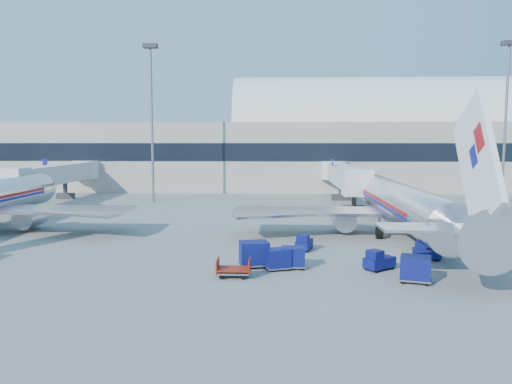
{
  "coord_description": "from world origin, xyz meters",
  "views": [
    {
      "loc": [
        -1.97,
        -41.77,
        8.95
      ],
      "look_at": [
        -3.97,
        6.0,
        3.99
      ],
      "focal_mm": 35.0,
      "sensor_mm": 36.0,
      "label": 1
    }
  ],
  "objects_px": {
    "airliner_main": "(406,206)",
    "jetbridge_mid": "(58,174)",
    "tug_lead": "(378,261)",
    "tug_left": "(304,243)",
    "cart_train_b": "(278,259)",
    "cart_open_red": "(234,271)",
    "mast_east": "(507,98)",
    "tug_right": "(425,252)",
    "cart_train_a": "(293,257)",
    "cart_train_c": "(254,254)",
    "cart_solo_near": "(416,268)",
    "mast_west": "(151,99)",
    "jetbridge_near": "(343,175)",
    "barrier_near": "(505,238)"
  },
  "relations": [
    {
      "from": "cart_train_b",
      "to": "cart_open_red",
      "type": "xyz_separation_m",
      "value": [
        -2.89,
        -1.95,
        -0.37
      ]
    },
    {
      "from": "tug_left",
      "to": "cart_open_red",
      "type": "xyz_separation_m",
      "value": [
        -5.02,
        -8.2,
        -0.2
      ]
    },
    {
      "from": "mast_west",
      "to": "cart_solo_near",
      "type": "xyz_separation_m",
      "value": [
        26.82,
        -40.59,
        -13.88
      ]
    },
    {
      "from": "mast_east",
      "to": "tug_right",
      "type": "xyz_separation_m",
      "value": [
        -20.74,
        -34.37,
        -14.18
      ]
    },
    {
      "from": "airliner_main",
      "to": "jetbridge_near",
      "type": "distance_m",
      "value": 26.43
    },
    {
      "from": "jetbridge_near",
      "to": "jetbridge_mid",
      "type": "distance_m",
      "value": 42.0
    },
    {
      "from": "mast_west",
      "to": "tug_right",
      "type": "xyz_separation_m",
      "value": [
        29.26,
        -34.37,
        -14.18
      ]
    },
    {
      "from": "tug_right",
      "to": "cart_train_b",
      "type": "height_order",
      "value": "cart_train_b"
    },
    {
      "from": "tug_left",
      "to": "cart_train_a",
      "type": "xyz_separation_m",
      "value": [
        -1.07,
        -5.83,
        0.19
      ]
    },
    {
      "from": "airliner_main",
      "to": "cart_train_b",
      "type": "bearing_deg",
      "value": -133.84
    },
    {
      "from": "jetbridge_mid",
      "to": "cart_solo_near",
      "type": "bearing_deg",
      "value": -45.12
    },
    {
      "from": "cart_open_red",
      "to": "tug_lead",
      "type": "bearing_deg",
      "value": 12.76
    },
    {
      "from": "jetbridge_mid",
      "to": "cart_open_red",
      "type": "distance_m",
      "value": 50.4
    },
    {
      "from": "airliner_main",
      "to": "jetbridge_near",
      "type": "xyz_separation_m",
      "value": [
        -2.4,
        26.3,
        1.0
      ]
    },
    {
      "from": "tug_lead",
      "to": "tug_left",
      "type": "bearing_deg",
      "value": 92.11
    },
    {
      "from": "mast_west",
      "to": "cart_solo_near",
      "type": "relative_size",
      "value": 9.94
    },
    {
      "from": "jetbridge_mid",
      "to": "cart_solo_near",
      "type": "distance_m",
      "value": 58.5
    },
    {
      "from": "jetbridge_near",
      "to": "cart_train_b",
      "type": "height_order",
      "value": "jetbridge_near"
    },
    {
      "from": "cart_train_b",
      "to": "airliner_main",
      "type": "bearing_deg",
      "value": 26.06
    },
    {
      "from": "tug_right",
      "to": "cart_train_b",
      "type": "relative_size",
      "value": 1.1
    },
    {
      "from": "jetbridge_mid",
      "to": "tug_right",
      "type": "distance_m",
      "value": 56.17
    },
    {
      "from": "mast_east",
      "to": "cart_train_b",
      "type": "distance_m",
      "value": 51.43
    },
    {
      "from": "jetbridge_near",
      "to": "cart_train_c",
      "type": "bearing_deg",
      "value": -106.32
    },
    {
      "from": "tug_left",
      "to": "cart_solo_near",
      "type": "distance_m",
      "value": 11.13
    },
    {
      "from": "jetbridge_mid",
      "to": "cart_train_a",
      "type": "bearing_deg",
      "value": -48.7
    },
    {
      "from": "mast_east",
      "to": "tug_left",
      "type": "bearing_deg",
      "value": -133.26
    },
    {
      "from": "jetbridge_mid",
      "to": "mast_east",
      "type": "distance_m",
      "value": 65.32
    },
    {
      "from": "jetbridge_mid",
      "to": "mast_west",
      "type": "bearing_deg",
      "value": -3.21
    },
    {
      "from": "airliner_main",
      "to": "cart_open_red",
      "type": "relative_size",
      "value": 16.93
    },
    {
      "from": "jetbridge_mid",
      "to": "cart_open_red",
      "type": "xyz_separation_m",
      "value": [
        29.64,
        -40.61,
        -3.51
      ]
    },
    {
      "from": "cart_open_red",
      "to": "cart_train_a",
      "type": "bearing_deg",
      "value": 31.16
    },
    {
      "from": "tug_lead",
      "to": "mast_east",
      "type": "bearing_deg",
      "value": 19.73
    },
    {
      "from": "jetbridge_mid",
      "to": "cart_train_a",
      "type": "distance_m",
      "value": 50.99
    },
    {
      "from": "cart_solo_near",
      "to": "cart_open_red",
      "type": "xyz_separation_m",
      "value": [
        -11.58,
        0.79,
        -0.49
      ]
    },
    {
      "from": "tug_lead",
      "to": "cart_train_b",
      "type": "xyz_separation_m",
      "value": [
        -6.97,
        -0.26,
        0.13
      ]
    },
    {
      "from": "cart_train_a",
      "to": "barrier_near",
      "type": "bearing_deg",
      "value": 27.23
    },
    {
      "from": "tug_right",
      "to": "cart_train_b",
      "type": "xyz_separation_m",
      "value": [
        -11.13,
        -3.49,
        0.18
      ]
    },
    {
      "from": "tug_left",
      "to": "cart_train_c",
      "type": "relative_size",
      "value": 0.97
    },
    {
      "from": "tug_right",
      "to": "cart_train_b",
      "type": "distance_m",
      "value": 11.67
    },
    {
      "from": "mast_east",
      "to": "tug_right",
      "type": "bearing_deg",
      "value": -121.11
    },
    {
      "from": "mast_east",
      "to": "barrier_near",
      "type": "height_order",
      "value": "mast_east"
    },
    {
      "from": "barrier_near",
      "to": "cart_train_c",
      "type": "height_order",
      "value": "cart_train_c"
    },
    {
      "from": "cart_solo_near",
      "to": "cart_train_a",
      "type": "bearing_deg",
      "value": 174.52
    },
    {
      "from": "tug_left",
      "to": "cart_solo_near",
      "type": "bearing_deg",
      "value": -127.02
    },
    {
      "from": "mast_east",
      "to": "tug_lead",
      "type": "height_order",
      "value": "mast_east"
    },
    {
      "from": "airliner_main",
      "to": "jetbridge_mid",
      "type": "xyz_separation_m",
      "value": [
        -44.4,
        26.3,
        1.0
      ]
    },
    {
      "from": "tug_right",
      "to": "cart_open_red",
      "type": "bearing_deg",
      "value": -146.3
    },
    {
      "from": "cart_train_b",
      "to": "cart_open_red",
      "type": "distance_m",
      "value": 3.51
    },
    {
      "from": "airliner_main",
      "to": "tug_left",
      "type": "relative_size",
      "value": 16.07
    },
    {
      "from": "mast_west",
      "to": "jetbridge_near",
      "type": "bearing_deg",
      "value": 1.68
    }
  ]
}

